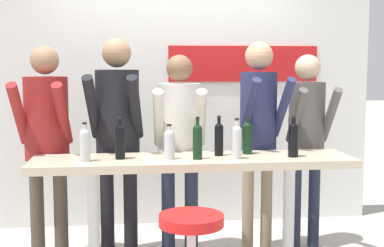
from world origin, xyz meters
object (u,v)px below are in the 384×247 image
object	(u,v)px
person_center	(259,121)
wine_bottle_0	(169,143)
tasting_table	(193,176)
wine_bottle_7	(237,140)
person_far_left	(46,129)
wine_bottle_4	(85,143)
wine_bottle_3	(120,140)
wine_bottle_2	(293,138)
person_left	(117,122)
wine_bottle_1	(198,140)
wine_bottle_5	(219,137)
person_center_right	(307,127)
wine_bottle_6	(247,136)
person_center_left	(180,132)

from	to	relation	value
person_center	wine_bottle_0	xyz separation A→B (m)	(-0.80, -0.50, -0.10)
tasting_table	wine_bottle_7	xyz separation A→B (m)	(0.31, -0.10, 0.28)
tasting_table	person_far_left	distance (m)	1.28
wine_bottle_0	wine_bottle_4	xyz separation A→B (m)	(-0.62, -0.01, 0.01)
wine_bottle_0	wine_bottle_3	size ratio (longest dim) A/B	0.83
tasting_table	wine_bottle_0	distance (m)	0.33
wine_bottle_7	wine_bottle_2	bearing A→B (deg)	4.52
tasting_table	person_far_left	xyz separation A→B (m)	(-1.15, 0.45, 0.33)
person_left	wine_bottle_1	world-z (taller)	person_left
wine_bottle_2	wine_bottle_5	world-z (taller)	wine_bottle_2
person_left	wine_bottle_4	size ratio (longest dim) A/B	6.43
person_center	person_center_right	size ratio (longest dim) A/B	1.06
person_center_right	wine_bottle_3	xyz separation A→B (m)	(-1.62, -0.52, -0.01)
tasting_table	wine_bottle_7	bearing A→B (deg)	-17.34
wine_bottle_5	wine_bottle_7	size ratio (longest dim) A/B	1.02
tasting_table	wine_bottle_3	bearing A→B (deg)	-179.53
tasting_table	wine_bottle_5	bearing A→B (deg)	16.69
person_left	wine_bottle_2	world-z (taller)	person_left
person_left	wine_bottle_5	xyz separation A→B (m)	(0.78, -0.42, -0.09)
wine_bottle_5	wine_bottle_6	bearing A→B (deg)	12.85
wine_bottle_3	wine_bottle_4	distance (m)	0.26
person_center	person_center_right	xyz separation A→B (m)	(0.45, 0.07, -0.07)
wine_bottle_0	wine_bottle_4	distance (m)	0.62
person_center_right	wine_bottle_5	xyz separation A→B (m)	(-0.86, -0.46, -0.01)
wine_bottle_0	wine_bottle_5	world-z (taller)	wine_bottle_5
person_center_left	wine_bottle_6	size ratio (longest dim) A/B	5.67
person_center	wine_bottle_5	size ratio (longest dim) A/B	5.84
person_center_left	person_far_left	bearing A→B (deg)	-173.97
person_center	wine_bottle_2	bearing A→B (deg)	-81.84
person_left	person_center_left	distance (m)	0.53
person_center_left	wine_bottle_5	world-z (taller)	person_center_left
person_left	wine_bottle_3	distance (m)	0.49
wine_bottle_2	tasting_table	bearing A→B (deg)	175.27
wine_bottle_1	wine_bottle_3	world-z (taller)	wine_bottle_1
tasting_table	wine_bottle_7	distance (m)	0.43
person_center	wine_bottle_0	distance (m)	0.95
tasting_table	person_center_left	xyz separation A→B (m)	(-0.06, 0.47, 0.28)
person_center_left	person_center	world-z (taller)	person_center
wine_bottle_1	tasting_table	bearing A→B (deg)	106.14
wine_bottle_3	wine_bottle_6	size ratio (longest dim) A/B	1.05
person_far_left	wine_bottle_5	distance (m)	1.41
person_far_left	person_center	size ratio (longest dim) A/B	0.98
person_center_right	wine_bottle_3	distance (m)	1.70
person_far_left	wine_bottle_6	bearing A→B (deg)	-5.64
person_left	person_center_left	size ratio (longest dim) A/B	1.08
person_center_right	person_center	bearing A→B (deg)	-172.20
person_center_right	wine_bottle_7	world-z (taller)	person_center_right
person_left	wine_bottle_0	world-z (taller)	person_left
tasting_table	wine_bottle_2	bearing A→B (deg)	-4.73
wine_bottle_7	person_center_right	bearing A→B (deg)	39.41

